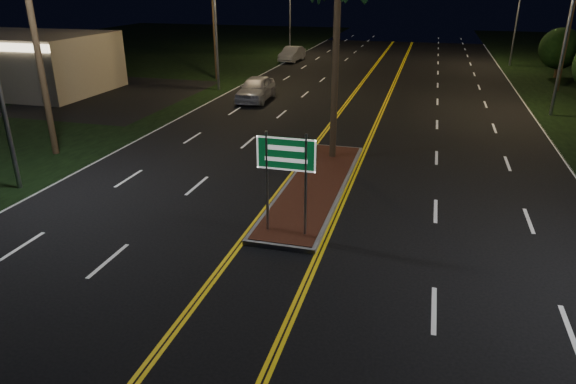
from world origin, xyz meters
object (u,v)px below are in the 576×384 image
(median_island, at_px, (315,186))
(car_near, at_px, (256,87))
(commercial_building, at_px, (2,62))
(car_far, at_px, (292,53))
(highway_sign, at_px, (286,164))
(streetlight_left_mid, at_px, (220,8))
(shrub_far, at_px, (560,48))
(streetlight_right_mid, at_px, (563,15))
(streetlight_right_far, at_px, (515,2))

(median_island, distance_m, car_near, 15.98)
(commercial_building, height_order, car_far, commercial_building)
(median_island, xyz_separation_m, highway_sign, (0.00, -4.20, 2.32))
(streetlight_left_mid, xyz_separation_m, car_far, (1.11, 15.27, -4.84))
(streetlight_left_mid, height_order, car_near, streetlight_left_mid)
(highway_sign, height_order, commercial_building, commercial_building)
(median_island, distance_m, streetlight_left_mid, 20.80)
(shrub_far, xyz_separation_m, car_near, (-21.00, -14.75, -1.42))
(median_island, relative_size, car_far, 2.08)
(streetlight_left_mid, xyz_separation_m, car_near, (3.42, -2.75, -4.74))
(median_island, relative_size, commercial_building, 0.68)
(shrub_far, bearing_deg, streetlight_left_mid, -153.82)
(car_far, bearing_deg, streetlight_right_mid, -36.30)
(median_island, bearing_deg, streetlight_left_mid, 121.98)
(median_island, xyz_separation_m, streetlight_right_mid, (10.61, 15.00, 5.57))
(streetlight_right_mid, xyz_separation_m, streetlight_right_far, (0.00, 20.00, 0.00))
(car_far, bearing_deg, car_near, -78.36)
(streetlight_right_far, height_order, car_near, streetlight_right_far)
(highway_sign, distance_m, commercial_building, 31.17)
(highway_sign, relative_size, commercial_building, 0.21)
(streetlight_right_mid, distance_m, shrub_far, 14.74)
(highway_sign, relative_size, car_far, 0.65)
(median_island, height_order, streetlight_left_mid, streetlight_left_mid)
(streetlight_right_far, bearing_deg, shrub_far, -62.02)
(streetlight_left_mid, xyz_separation_m, streetlight_right_far, (21.23, 18.00, 0.00))
(median_island, xyz_separation_m, shrub_far, (13.80, 29.00, 2.25))
(shrub_far, xyz_separation_m, car_far, (-23.30, 3.27, -1.52))
(streetlight_right_mid, height_order, streetlight_right_far, same)
(commercial_building, relative_size, shrub_far, 3.79)
(highway_sign, distance_m, car_near, 19.86)
(median_island, xyz_separation_m, streetlight_left_mid, (-10.61, 17.00, 5.57))
(highway_sign, relative_size, car_near, 0.58)
(commercial_building, height_order, shrub_far, commercial_building)
(commercial_building, xyz_separation_m, streetlight_right_far, (36.61, 22.01, 3.65))
(car_far, bearing_deg, highway_sign, -71.05)
(streetlight_left_mid, relative_size, car_far, 1.83)
(median_island, height_order, car_far, car_far)
(highway_sign, distance_m, streetlight_right_far, 40.74)
(streetlight_left_mid, height_order, shrub_far, streetlight_left_mid)
(commercial_building, bearing_deg, median_island, -26.55)
(median_island, distance_m, streetlight_right_far, 37.00)
(median_island, xyz_separation_m, car_far, (-9.50, 32.27, 0.74))
(streetlight_right_far, xyz_separation_m, car_far, (-20.11, -2.73, -4.84))
(commercial_building, xyz_separation_m, car_near, (18.80, 1.26, -1.08))
(commercial_building, xyz_separation_m, streetlight_left_mid, (15.39, 4.01, 3.65))
(streetlight_right_mid, bearing_deg, streetlight_left_mid, 174.62)
(streetlight_right_mid, xyz_separation_m, car_near, (-17.81, -0.75, -4.74))
(streetlight_left_mid, distance_m, car_near, 6.46)
(highway_sign, relative_size, streetlight_left_mid, 0.36)
(median_island, distance_m, highway_sign, 4.80)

